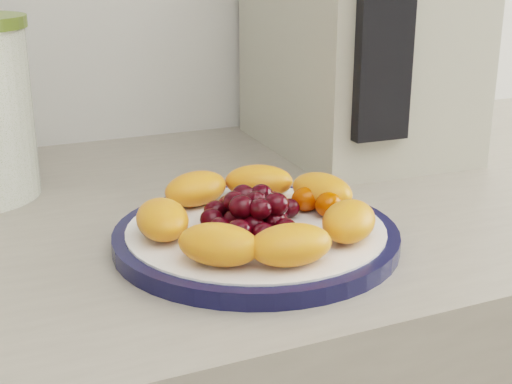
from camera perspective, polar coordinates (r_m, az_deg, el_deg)
name	(u,v)px	position (r m, az deg, el deg)	size (l,w,h in m)	color
plate_rim	(256,237)	(0.64, 0.00, -3.61)	(0.25, 0.25, 0.01)	black
plate_face	(256,236)	(0.64, 0.00, -3.53)	(0.23, 0.23, 0.02)	white
appliance_body	(358,5)	(0.94, 8.13, 14.57)	(0.21, 0.30, 0.37)	#B0AC97
appliance_panel	(385,11)	(0.78, 10.30, 14.05)	(0.06, 0.02, 0.28)	black
fruit_plate	(259,210)	(0.63, 0.27, -1.46)	(0.22, 0.22, 0.04)	orange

